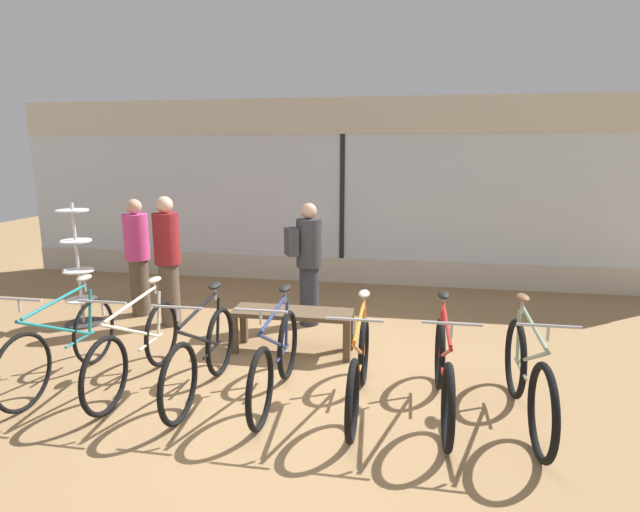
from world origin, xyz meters
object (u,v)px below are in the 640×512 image
(bicycle_right, at_px, (443,373))
(bicycle_far_right, at_px, (527,379))
(bicycle_far_left, at_px, (63,345))
(accessory_rack, at_px, (79,276))
(customer_by_window, at_px, (308,260))
(bicycle_center_left, at_px, (202,357))
(bicycle_center_right, at_px, (359,369))
(bicycle_left, at_px, (137,348))
(bicycle_center, at_px, (276,361))
(customer_mid_floor, at_px, (138,255))
(display_bench, at_px, (293,318))
(customer_near_rack, at_px, (168,259))

(bicycle_right, distance_m, bicycle_far_right, 0.70)
(bicycle_far_right, bearing_deg, bicycle_far_left, -179.84)
(bicycle_far_left, xyz_separation_m, accessory_rack, (-0.93, 1.61, 0.28))
(customer_by_window, bearing_deg, bicycle_center_left, -105.77)
(bicycle_center_right, xyz_separation_m, bicycle_far_right, (1.45, -0.00, 0.03))
(bicycle_left, xyz_separation_m, customer_by_window, (1.32, 2.08, 0.50))
(bicycle_center_right, relative_size, bicycle_right, 0.96)
(bicycle_center, relative_size, customer_mid_floor, 1.02)
(bicycle_right, relative_size, display_bench, 1.26)
(bicycle_right, bearing_deg, customer_by_window, 128.29)
(bicycle_center_left, height_order, accessory_rack, accessory_rack)
(bicycle_far_left, xyz_separation_m, bicycle_left, (0.77, 0.07, -0.01))
(bicycle_right, xyz_separation_m, customer_mid_floor, (-4.11, 2.09, 0.49))
(bicycle_far_left, distance_m, customer_mid_floor, 2.22)
(bicycle_center_right, relative_size, customer_by_window, 1.03)
(bicycle_right, height_order, accessory_rack, accessory_rack)
(bicycle_center_right, distance_m, customer_near_rack, 3.31)
(bicycle_center_right, xyz_separation_m, display_bench, (-0.89, 1.18, 0.03))
(bicycle_far_right, relative_size, customer_mid_floor, 1.06)
(bicycle_left, bearing_deg, bicycle_right, -0.37)
(bicycle_center_left, height_order, customer_by_window, customer_by_window)
(bicycle_far_right, bearing_deg, bicycle_center, 179.29)
(bicycle_center, xyz_separation_m, display_bench, (-0.10, 1.15, 0.02))
(bicycle_far_left, bearing_deg, bicycle_right, 0.77)
(bicycle_left, distance_m, bicycle_center, 1.44)
(bicycle_left, xyz_separation_m, accessory_rack, (-1.70, 1.54, 0.29))
(bicycle_far_left, height_order, bicycle_left, bicycle_far_left)
(bicycle_far_left, relative_size, customer_mid_floor, 1.07)
(bicycle_center, relative_size, customer_near_rack, 0.97)
(bicycle_center_right, xyz_separation_m, customer_mid_floor, (-3.36, 2.13, 0.50))
(customer_mid_floor, bearing_deg, display_bench, -21.01)
(bicycle_center_left, relative_size, bicycle_right, 0.96)
(bicycle_center_right, relative_size, customer_near_rack, 0.97)
(bicycle_center_right, distance_m, bicycle_right, 0.75)
(bicycle_center_left, height_order, customer_near_rack, customer_near_rack)
(display_bench, xyz_separation_m, customer_near_rack, (-1.84, 0.61, 0.51))
(customer_by_window, relative_size, customer_mid_floor, 0.99)
(bicycle_left, distance_m, accessory_rack, 2.31)
(customer_near_rack, relative_size, customer_mid_floor, 1.05)
(display_bench, bearing_deg, bicycle_center, -84.83)
(bicycle_center_left, bearing_deg, customer_mid_floor, 130.80)
(bicycle_left, height_order, display_bench, bicycle_left)
(bicycle_far_left, relative_size, bicycle_left, 1.00)
(bicycle_center, xyz_separation_m, customer_near_rack, (-1.94, 1.77, 0.53))
(bicycle_far_left, distance_m, bicycle_center, 2.20)
(bicycle_far_left, bearing_deg, customer_by_window, 45.73)
(bicycle_far_left, height_order, bicycle_far_right, bicycle_far_right)
(customer_near_rack, bearing_deg, bicycle_far_right, -23.23)
(bicycle_far_right, bearing_deg, accessory_rack, 163.41)
(bicycle_center_left, xyz_separation_m, customer_near_rack, (-1.22, 1.81, 0.53))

